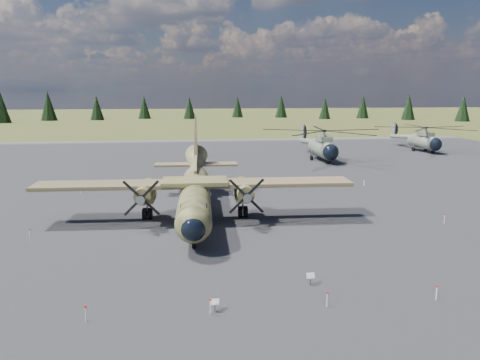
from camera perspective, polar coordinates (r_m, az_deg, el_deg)
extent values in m
plane|color=brown|center=(37.18, 1.14, -6.28)|extent=(500.00, 500.00, 0.00)
cube|color=#5A595E|center=(46.74, -0.70, -2.69)|extent=(120.00, 120.00, 0.04)
cylinder|color=#3E3F22|center=(39.65, -5.51, -2.07)|extent=(3.39, 16.67, 2.58)
sphere|color=#3E3F22|center=(31.64, -5.70, -5.44)|extent=(2.65, 2.65, 2.52)
sphere|color=black|center=(31.16, -5.71, -5.78)|extent=(1.94, 1.94, 1.85)
cube|color=black|center=(32.87, -5.68, -3.56)|extent=(1.91, 1.56, 0.51)
cone|color=#3E3F22|center=(50.13, -5.37, 1.78)|extent=(2.83, 6.44, 3.87)
cube|color=#9EA0A3|center=(40.79, -5.46, -3.23)|extent=(2.02, 5.60, 0.46)
cube|color=#2D351C|center=(39.88, -5.53, -0.45)|extent=(26.80, 4.45, 0.32)
cube|color=#3E3F22|center=(39.84, -5.53, -0.16)|extent=(5.68, 3.58, 0.32)
cylinder|color=#3E3F22|center=(39.99, -11.46, -1.32)|extent=(1.62, 4.85, 1.38)
cube|color=#3E3F22|center=(40.84, -11.31, -1.93)|extent=(1.53, 3.19, 0.74)
cone|color=gray|center=(37.10, -11.99, -2.30)|extent=(0.74, 0.86, 0.70)
cylinder|color=black|center=(41.21, -11.23, -4.04)|extent=(0.86, 1.05, 1.01)
cylinder|color=#3E3F22|center=(39.86, 0.44, -1.15)|extent=(1.62, 4.85, 1.38)
cube|color=#3E3F22|center=(40.70, 0.35, -1.75)|extent=(1.53, 3.19, 0.74)
cone|color=gray|center=(36.95, 0.86, -2.11)|extent=(0.74, 0.86, 0.70)
cylinder|color=black|center=(41.07, 0.35, -3.88)|extent=(0.86, 1.05, 1.01)
cube|color=#3E3F22|center=(46.59, -5.42, 1.78)|extent=(0.60, 6.95, 1.54)
cube|color=#2D351C|center=(50.57, -5.36, 1.92)|extent=(8.92, 2.46, 0.20)
cylinder|color=gray|center=(32.97, -5.64, -6.47)|extent=(0.14, 0.14, 0.83)
cylinder|color=black|center=(33.17, -5.62, -7.57)|extent=(0.36, 0.88, 0.86)
cylinder|color=slate|center=(74.36, 10.05, 3.73)|extent=(2.72, 7.50, 2.59)
sphere|color=black|center=(70.88, 11.01, 3.31)|extent=(2.42, 2.42, 2.38)
sphere|color=slate|center=(77.88, 9.19, 4.08)|extent=(2.42, 2.42, 2.38)
cube|color=slate|center=(73.79, 10.20, 4.97)|extent=(1.82, 3.34, 0.78)
cylinder|color=gray|center=(73.71, 10.22, 5.57)|extent=(0.38, 0.38, 1.04)
cylinder|color=slate|center=(81.52, 8.37, 4.66)|extent=(1.03, 8.86, 1.48)
cube|color=slate|center=(85.10, 7.63, 5.81)|extent=(0.25, 1.45, 2.49)
cylinder|color=black|center=(85.20, 7.87, 5.81)|extent=(0.11, 2.69, 2.69)
cylinder|color=black|center=(71.66, 10.80, 2.23)|extent=(0.30, 0.71, 0.70)
cylinder|color=black|center=(75.30, 8.71, 2.71)|extent=(0.33, 0.83, 0.83)
cylinder|color=gray|center=(75.23, 8.72, 3.12)|extent=(0.15, 0.15, 1.50)
cylinder|color=black|center=(76.17, 10.72, 2.74)|extent=(0.33, 0.83, 0.83)
cylinder|color=gray|center=(76.10, 10.73, 3.14)|extent=(0.15, 0.15, 1.50)
cylinder|color=slate|center=(90.78, 21.50, 4.32)|extent=(2.95, 7.02, 2.38)
sphere|color=black|center=(87.98, 22.73, 4.01)|extent=(2.36, 2.36, 2.19)
sphere|color=slate|center=(93.63, 20.34, 4.57)|extent=(2.36, 2.36, 2.19)
cube|color=slate|center=(90.33, 21.70, 5.24)|extent=(1.87, 3.17, 0.71)
cylinder|color=gray|center=(90.27, 21.73, 5.69)|extent=(0.37, 0.37, 0.95)
cylinder|color=slate|center=(96.60, 19.22, 5.02)|extent=(1.49, 8.16, 1.36)
cube|color=slate|center=(99.54, 18.19, 5.93)|extent=(0.32, 1.34, 2.28)
cylinder|color=black|center=(99.71, 18.36, 5.92)|extent=(0.27, 2.47, 2.47)
cylinder|color=black|center=(88.60, 22.46, 3.20)|extent=(0.32, 0.67, 0.65)
cylinder|color=black|center=(91.18, 20.37, 3.54)|extent=(0.35, 0.78, 0.76)
cylinder|color=gray|center=(91.12, 20.39, 3.86)|extent=(0.14, 0.14, 1.38)
cylinder|color=black|center=(92.59, 21.71, 3.55)|extent=(0.35, 0.78, 0.76)
cylinder|color=gray|center=(92.53, 21.73, 3.86)|extent=(0.14, 0.14, 1.38)
cube|color=gray|center=(24.46, -3.09, -15.10)|extent=(0.08, 0.08, 0.54)
cube|color=white|center=(24.30, -3.08, -14.60)|extent=(0.45, 0.22, 0.30)
cube|color=gray|center=(27.69, 8.56, -11.94)|extent=(0.09, 0.09, 0.59)
cube|color=white|center=(27.54, 8.60, -11.44)|extent=(0.47, 0.21, 0.33)
cylinder|color=white|center=(24.51, -18.28, -15.28)|extent=(0.07, 0.07, 0.80)
cylinder|color=red|center=(24.34, -18.34, -14.43)|extent=(0.12, 0.12, 0.10)
cylinder|color=white|center=(24.11, -3.62, -15.17)|extent=(0.07, 0.07, 0.80)
cylinder|color=red|center=(23.93, -3.63, -14.31)|extent=(0.12, 0.12, 0.10)
cylinder|color=white|center=(25.17, 10.58, -14.17)|extent=(0.07, 0.07, 0.80)
cylinder|color=red|center=(25.00, 10.61, -13.34)|extent=(0.12, 0.12, 0.10)
cylinder|color=white|center=(27.53, 22.84, -12.61)|extent=(0.07, 0.07, 0.80)
cylinder|color=red|center=(27.38, 22.91, -11.84)|extent=(0.12, 0.12, 0.10)
cylinder|color=white|center=(53.27, -18.87, -1.15)|extent=(0.07, 0.07, 0.80)
cylinder|color=red|center=(53.19, -18.89, -0.73)|extent=(0.12, 0.12, 0.10)
cylinder|color=white|center=(52.26, -10.24, -0.96)|extent=(0.07, 0.07, 0.80)
cylinder|color=red|center=(52.18, -10.25, -0.53)|extent=(0.12, 0.12, 0.10)
cylinder|color=white|center=(52.47, -1.48, -0.74)|extent=(0.07, 0.07, 0.80)
cylinder|color=red|center=(52.39, -1.49, -0.31)|extent=(0.12, 0.12, 0.10)
cylinder|color=white|center=(53.88, 7.01, -0.51)|extent=(0.07, 0.07, 0.80)
cylinder|color=red|center=(53.81, 7.02, -0.09)|extent=(0.12, 0.12, 0.10)
cylinder|color=white|center=(56.40, 14.90, -0.28)|extent=(0.07, 0.07, 0.80)
cylinder|color=red|center=(56.33, 14.92, 0.11)|extent=(0.12, 0.12, 0.10)
cylinder|color=white|center=(38.33, -24.21, -6.12)|extent=(0.07, 0.07, 0.80)
cylinder|color=red|center=(38.22, -24.25, -5.55)|extent=(0.12, 0.12, 0.10)
cylinder|color=white|center=(42.70, 23.67, -4.39)|extent=(0.07, 0.07, 0.80)
cylinder|color=red|center=(42.60, 23.71, -3.87)|extent=(0.12, 0.12, 0.10)
cone|color=black|center=(186.51, 25.56, 7.89)|extent=(5.15, 5.15, 9.21)
cone|color=black|center=(188.71, 19.86, 8.38)|extent=(5.34, 5.34, 9.53)
cone|color=black|center=(193.96, 14.76, 8.67)|extent=(5.16, 5.16, 9.22)
cone|color=black|center=(186.03, 10.31, 8.63)|extent=(4.67, 4.67, 8.34)
cone|color=black|center=(193.49, 5.04, 8.96)|extent=(5.09, 5.09, 9.09)
cone|color=black|center=(194.31, -0.30, 8.89)|extent=(4.66, 4.66, 8.32)
cone|color=black|center=(185.01, -6.19, 8.76)|extent=(4.76, 4.76, 8.51)
cone|color=black|center=(188.54, -11.60, 8.67)|extent=(4.89, 4.89, 8.73)
cone|color=black|center=(184.42, -17.07, 8.43)|extent=(5.09, 5.09, 9.10)
cone|color=black|center=(186.75, -22.34, 8.36)|extent=(5.96, 5.96, 10.65)
cone|color=black|center=(180.52, -27.11, 7.95)|extent=(6.04, 6.04, 10.78)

